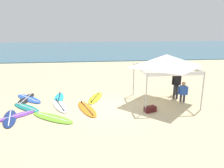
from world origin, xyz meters
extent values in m
plane|color=beige|center=(0.00, 0.00, 0.00)|extent=(80.00, 80.00, 0.00)
cube|color=#386B84|center=(0.00, 33.71, 0.05)|extent=(80.00, 36.00, 0.10)
cylinder|color=#B7B7BC|center=(1.63, -0.75, 1.02)|extent=(0.07, 0.07, 2.05)
cylinder|color=#B7B7BC|center=(4.59, -0.75, 1.02)|extent=(0.07, 0.07, 2.05)
cylinder|color=#B7B7BC|center=(1.63, 2.21, 1.02)|extent=(0.07, 0.07, 2.05)
cylinder|color=#B7B7BC|center=(4.59, 2.21, 1.02)|extent=(0.07, 0.07, 2.05)
cube|color=white|center=(3.11, -0.75, 1.96)|extent=(2.96, 0.03, 0.18)
cube|color=white|center=(3.11, 2.21, 1.96)|extent=(2.96, 0.03, 0.18)
cube|color=white|center=(1.63, 0.73, 1.96)|extent=(0.03, 2.96, 0.18)
cube|color=white|center=(4.59, 0.73, 1.96)|extent=(0.03, 2.96, 0.18)
pyramid|color=white|center=(3.11, 0.73, 2.40)|extent=(3.08, 3.08, 0.70)
ellipsoid|color=#19847F|center=(-4.55, 0.58, 0.04)|extent=(1.95, 1.89, 0.07)
cube|color=white|center=(-4.55, 0.58, 0.07)|extent=(1.35, 1.28, 0.01)
cone|color=white|center=(-5.19, 1.18, 0.13)|extent=(0.09, 0.09, 0.12)
ellipsoid|color=orange|center=(-1.33, 0.01, 0.04)|extent=(1.36, 2.50, 0.07)
cube|color=black|center=(-1.33, 0.01, 0.07)|extent=(0.67, 1.97, 0.01)
cone|color=black|center=(-1.63, 0.95, 0.13)|extent=(0.09, 0.09, 0.12)
ellipsoid|color=blue|center=(-4.80, 2.07, 0.04)|extent=(2.13, 2.25, 0.07)
cube|color=white|center=(-4.80, 2.07, 0.07)|extent=(1.43, 1.57, 0.01)
cone|color=white|center=(-4.13, 1.33, 0.13)|extent=(0.09, 0.09, 0.12)
ellipsoid|color=yellow|center=(-0.81, 1.75, 0.04)|extent=(1.23, 2.29, 0.07)
cube|color=black|center=(-0.81, 1.75, 0.07)|extent=(0.61, 1.81, 0.01)
cone|color=black|center=(-1.08, 0.89, 0.13)|extent=(0.09, 0.09, 0.12)
ellipsoid|color=#23B2CC|center=(-3.01, 2.01, 0.04)|extent=(0.65, 2.01, 0.07)
cube|color=black|center=(-3.01, 2.01, 0.07)|extent=(0.14, 1.68, 0.01)
cone|color=black|center=(-3.06, 2.82, 0.13)|extent=(0.09, 0.09, 0.12)
ellipsoid|color=#7AD12D|center=(-2.96, -0.94, 0.04)|extent=(2.38, 1.99, 0.07)
cube|color=white|center=(-2.96, -0.94, 0.07)|extent=(1.71, 1.27, 0.01)
cone|color=white|center=(-3.77, -0.34, 0.13)|extent=(0.09, 0.09, 0.12)
ellipsoid|color=navy|center=(-4.95, -0.78, 0.04)|extent=(1.15, 2.28, 0.07)
cube|color=white|center=(-4.95, -0.78, 0.07)|extent=(0.54, 1.81, 0.01)
cone|color=white|center=(-5.19, 0.09, 0.13)|extent=(0.09, 0.09, 0.12)
ellipsoid|color=purple|center=(-4.69, -0.48, 0.04)|extent=(1.93, 1.69, 0.07)
cube|color=white|center=(-4.69, -0.48, 0.07)|extent=(1.38, 1.11, 0.01)
cone|color=white|center=(-4.04, 0.04, 0.13)|extent=(0.09, 0.09, 0.12)
ellipsoid|color=white|center=(-2.79, 0.63, 0.04)|extent=(1.32, 2.29, 0.07)
cube|color=black|center=(-2.79, 0.63, 0.07)|extent=(0.69, 1.79, 0.01)
cone|color=black|center=(-3.10, 1.48, 0.13)|extent=(0.09, 0.09, 0.12)
ellipsoid|color=black|center=(-4.95, 1.99, 0.04)|extent=(0.82, 2.33, 0.07)
cube|color=white|center=(-4.95, 1.99, 0.07)|extent=(0.22, 1.94, 0.01)
cone|color=white|center=(-5.03, 1.06, 0.13)|extent=(0.09, 0.09, 0.12)
cylinder|color=#2D2D33|center=(4.42, 2.03, 0.44)|extent=(0.13, 0.13, 0.88)
cylinder|color=#2D2D33|center=(4.29, 1.90, 0.44)|extent=(0.13, 0.13, 0.88)
cube|color=orange|center=(4.35, 1.97, 1.18)|extent=(0.41, 0.41, 0.60)
sphere|color=#9E7051|center=(4.35, 1.97, 1.60)|extent=(0.21, 0.21, 0.21)
cylinder|color=orange|center=(4.52, 2.12, 1.16)|extent=(0.09, 0.09, 0.54)
cylinder|color=orange|center=(4.19, 1.81, 1.16)|extent=(0.09, 0.09, 0.54)
cylinder|color=#2D2D33|center=(4.08, 1.10, 0.44)|extent=(0.13, 0.13, 0.88)
cylinder|color=#2D2D33|center=(3.90, 1.12, 0.44)|extent=(0.13, 0.13, 0.88)
cube|color=black|center=(3.99, 1.11, 1.18)|extent=(0.38, 0.25, 0.60)
sphere|color=tan|center=(3.99, 1.11, 1.60)|extent=(0.21, 0.21, 0.21)
cylinder|color=black|center=(4.22, 1.09, 1.16)|extent=(0.09, 0.09, 0.54)
cylinder|color=black|center=(3.76, 1.13, 1.16)|extent=(0.09, 0.09, 0.54)
cylinder|color=#383842|center=(4.25, 0.51, 0.23)|extent=(0.13, 0.13, 0.45)
cylinder|color=#383842|center=(4.08, 0.56, 0.23)|extent=(0.13, 0.13, 0.45)
cube|color=#2851B2|center=(4.16, 0.53, 0.71)|extent=(0.41, 0.32, 0.52)
sphere|color=#9E7051|center=(4.16, 0.53, 1.09)|extent=(0.21, 0.21, 0.21)
cylinder|color=#2851B2|center=(4.38, 0.47, 0.69)|extent=(0.09, 0.09, 0.47)
cylinder|color=#2851B2|center=(3.94, 0.60, 0.69)|extent=(0.09, 0.09, 0.47)
cube|color=#4C1919|center=(1.89, -0.68, 0.14)|extent=(0.67, 0.50, 0.28)
camera|label=1|loc=(-1.21, -10.48, 4.19)|focal=33.88mm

